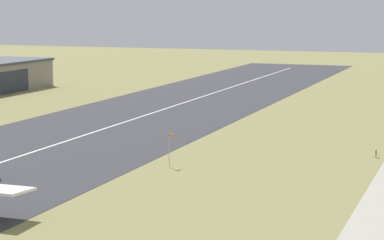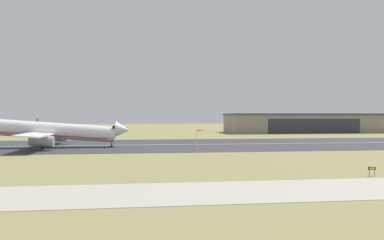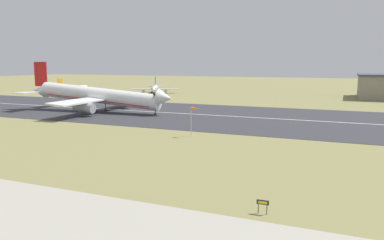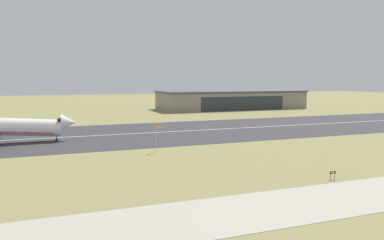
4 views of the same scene
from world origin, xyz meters
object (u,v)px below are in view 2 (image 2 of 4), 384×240
airplane_parked_west (41,130)px  runway_sign (372,169)px  airplane_landing (42,131)px  windsock_pole (201,132)px

airplane_parked_west → runway_sign: bearing=-57.7°
airplane_landing → runway_sign: airplane_landing is taller
windsock_pole → airplane_parked_west: bearing=122.5°
airplane_landing → windsock_pole: size_ratio=8.37×
airplane_landing → runway_sign: size_ratio=35.89×
airplane_landing → runway_sign: (67.79, -62.92, -4.11)m
airplane_landing → windsock_pole: bearing=-30.5°
airplane_parked_west → runway_sign: 163.51m
airplane_landing → runway_sign: 92.58m
airplane_landing → runway_sign: bearing=-42.9°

